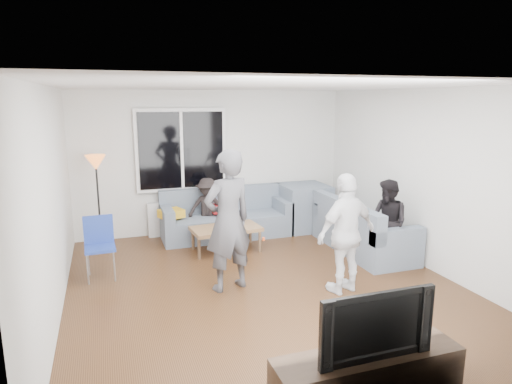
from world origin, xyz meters
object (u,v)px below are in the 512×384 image
object	(u,v)px
coffee_table	(226,239)
spectator_right	(388,223)
sofa_right_section	(363,225)
side_chair	(100,249)
player_right	(346,234)
floor_lamp	(99,203)
spectator_back	(207,208)
tv_console	(367,378)
player_left	(228,221)
television	(370,321)
sofa_back_section	(226,213)

from	to	relation	value
coffee_table	spectator_right	distance (m)	2.56
sofa_right_section	spectator_right	distance (m)	0.69
side_chair	player_right	world-z (taller)	player_right
floor_lamp	spectator_back	size ratio (longest dim) A/B	1.44
sofa_right_section	spectator_back	distance (m)	2.71
tv_console	spectator_back	bearing A→B (deg)	92.91
player_left	television	world-z (taller)	player_left
sofa_back_section	floor_lamp	xyz separation A→B (m)	(-2.15, -0.03, 0.36)
spectator_right	sofa_back_section	bearing A→B (deg)	-143.03
spectator_back	sofa_right_section	bearing A→B (deg)	-25.36
sofa_back_section	spectator_back	xyz separation A→B (m)	(-0.34, 0.03, 0.12)
coffee_table	sofa_back_section	bearing A→B (deg)	74.52
sofa_back_section	television	bearing A→B (deg)	-91.12
sofa_right_section	spectator_back	world-z (taller)	spectator_back
coffee_table	spectator_right	bearing A→B (deg)	-32.47
floor_lamp	spectator_back	bearing A→B (deg)	1.82
floor_lamp	spectator_back	world-z (taller)	floor_lamp
player_left	spectator_back	size ratio (longest dim) A/B	1.70
sofa_back_section	television	xyz separation A→B (m)	(-0.09, -4.77, 0.30)
tv_console	spectator_right	bearing A→B (deg)	52.78
player_left	spectator_back	world-z (taller)	player_left
sofa_right_section	player_right	size ratio (longest dim) A/B	1.29
side_chair	television	distance (m)	4.02
floor_lamp	television	distance (m)	5.17
coffee_table	player_right	xyz separation A→B (m)	(1.04, -2.02, 0.58)
side_chair	spectator_back	world-z (taller)	spectator_back
side_chair	tv_console	size ratio (longest dim) A/B	0.54
spectator_right	side_chair	bearing A→B (deg)	-106.18
sofa_back_section	player_right	xyz separation A→B (m)	(0.83, -2.78, 0.35)
spectator_right	player_left	bearing A→B (deg)	-92.78
tv_console	side_chair	bearing A→B (deg)	120.87
player_left	tv_console	world-z (taller)	player_left
television	coffee_table	bearing A→B (deg)	91.69
floor_lamp	sofa_right_section	bearing A→B (deg)	-19.45
player_right	spectator_right	distance (m)	1.28
coffee_table	player_left	world-z (taller)	player_left
coffee_table	tv_console	distance (m)	4.01
player_right	television	world-z (taller)	player_right
sofa_right_section	spectator_right	bearing A→B (deg)	-180.00
coffee_table	spectator_back	world-z (taller)	spectator_back
floor_lamp	tv_console	world-z (taller)	floor_lamp
floor_lamp	spectator_back	distance (m)	1.83
tv_console	player_left	bearing A→B (deg)	100.54
sofa_back_section	side_chair	distance (m)	2.53
side_chair	sofa_right_section	bearing A→B (deg)	-4.19
sofa_back_section	television	world-z (taller)	television
sofa_right_section	player_left	world-z (taller)	player_left
player_right	player_left	bearing A→B (deg)	-35.63
player_right	spectator_back	xyz separation A→B (m)	(-1.17, 2.81, -0.23)
spectator_back	player_left	bearing A→B (deg)	-87.65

